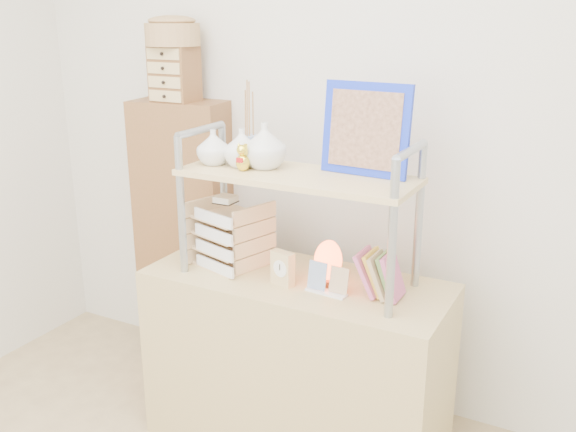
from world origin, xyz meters
name	(u,v)px	position (x,y,z in m)	size (l,w,h in m)	color
room_shell	(146,33)	(0.00, 0.39, 1.69)	(3.42, 3.41, 2.61)	silver
desk	(296,363)	(0.00, 1.20, 0.38)	(1.20, 0.50, 0.75)	tan
cabinet	(186,236)	(-0.82, 1.57, 0.68)	(0.45, 0.24, 1.35)	brown
hutch	(285,167)	(-0.06, 1.21, 1.19)	(0.90, 0.34, 0.76)	#989EA5
letter_tray	(227,238)	(-0.31, 1.19, 0.87)	(0.30, 0.29, 0.30)	tan
salt_lamp	(328,261)	(0.13, 1.22, 0.84)	(0.11, 0.11, 0.17)	brown
desk_clock	(283,268)	(-0.02, 1.12, 0.82)	(0.10, 0.06, 0.13)	tan
postcard_stand	(327,285)	(0.16, 1.13, 0.78)	(0.17, 0.06, 0.12)	white
drawer_chest	(174,74)	(-0.82, 1.55, 1.48)	(0.20, 0.16, 0.25)	brown
woven_basket	(173,34)	(-0.82, 1.55, 1.65)	(0.25, 0.25, 0.10)	olive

